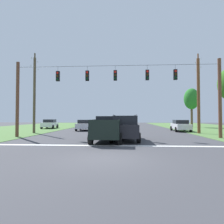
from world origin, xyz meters
TOP-DOWN VIEW (x-y plane):
  - ground_plane at (0.00, 0.00)m, footprint 120.00×120.00m
  - stop_bar_stripe at (0.00, 3.86)m, footprint 15.74×0.45m
  - lane_dash_0 at (0.00, 9.86)m, footprint 2.50×0.15m
  - lane_dash_1 at (0.00, 17.44)m, footprint 2.50×0.15m
  - lane_dash_2 at (0.00, 22.88)m, footprint 2.50×0.15m
  - overhead_signal_span at (0.02, 8.86)m, footprint 19.06×0.31m
  - pickup_truck at (-0.44, 6.23)m, footprint 2.41×5.46m
  - suv_black at (0.85, 6.77)m, footprint 2.22×4.81m
  - distant_car_crossing_white at (-11.61, 22.47)m, footprint 2.34×4.45m
  - distant_car_oncoming at (8.35, 17.14)m, footprint 2.17×4.38m
  - distant_car_far_parked at (-4.77, 18.04)m, footprint 2.10×4.34m
  - utility_pole_mid_right at (9.38, 13.63)m, footprint 0.34×1.62m
  - utility_pole_near_left at (-9.76, 13.06)m, footprint 0.29×1.85m
  - tree_roadside_far_right at (13.59, 27.73)m, footprint 2.77×2.77m

SIDE VIEW (x-z plane):
  - ground_plane at x=0.00m, z-range 0.00..0.00m
  - stop_bar_stripe at x=0.00m, z-range 0.00..0.01m
  - lane_dash_0 at x=0.00m, z-range 0.00..0.01m
  - lane_dash_1 at x=0.00m, z-range 0.00..0.01m
  - lane_dash_2 at x=0.00m, z-range 0.00..0.01m
  - distant_car_crossing_white at x=-11.61m, z-range 0.03..1.55m
  - distant_car_oncoming at x=8.35m, z-range 0.03..1.55m
  - distant_car_far_parked at x=-4.77m, z-range 0.03..1.55m
  - pickup_truck at x=-0.44m, z-range -0.01..1.94m
  - suv_black at x=0.85m, z-range 0.03..2.09m
  - overhead_signal_span at x=0.02m, z-range 0.52..7.69m
  - utility_pole_mid_right at x=9.38m, z-range -0.09..9.14m
  - utility_pole_near_left at x=-9.76m, z-range 0.00..9.51m
  - tree_roadside_far_right at x=13.59m, z-range 1.62..8.96m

